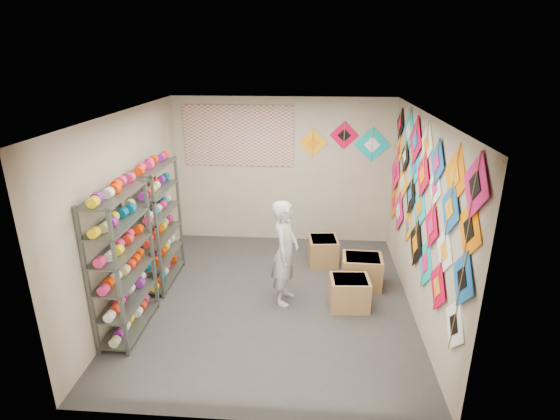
# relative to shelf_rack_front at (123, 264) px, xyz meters

# --- Properties ---
(ground) EXTENTS (4.50, 4.50, 0.00)m
(ground) POSITION_rel_shelf_rack_front_xyz_m (1.78, 0.85, -0.95)
(ground) COLOR #33302C
(room_walls) EXTENTS (4.50, 4.50, 4.50)m
(room_walls) POSITION_rel_shelf_rack_front_xyz_m (1.78, 0.85, 0.69)
(room_walls) COLOR tan
(room_walls) RESTS_ON ground
(shelf_rack_front) EXTENTS (0.40, 1.10, 1.90)m
(shelf_rack_front) POSITION_rel_shelf_rack_front_xyz_m (0.00, 0.00, 0.00)
(shelf_rack_front) COLOR #4C5147
(shelf_rack_front) RESTS_ON ground
(shelf_rack_back) EXTENTS (0.40, 1.10, 1.90)m
(shelf_rack_back) POSITION_rel_shelf_rack_front_xyz_m (0.00, 1.30, 0.00)
(shelf_rack_back) COLOR #4C5147
(shelf_rack_back) RESTS_ON ground
(string_spools) EXTENTS (0.12, 2.36, 0.12)m
(string_spools) POSITION_rel_shelf_rack_front_xyz_m (-0.00, 0.65, 0.10)
(string_spools) COLOR #E4235E
(string_spools) RESTS_ON ground
(kite_wall_display) EXTENTS (0.06, 4.31, 2.05)m
(kite_wall_display) POSITION_rel_shelf_rack_front_xyz_m (3.76, 0.88, 0.70)
(kite_wall_display) COLOR white
(kite_wall_display) RESTS_ON room_walls
(back_wall_kites) EXTENTS (1.64, 0.02, 0.74)m
(back_wall_kites) POSITION_rel_shelf_rack_front_xyz_m (2.94, 3.09, 0.97)
(back_wall_kites) COLOR #FF9E0D
(back_wall_kites) RESTS_ON room_walls
(poster) EXTENTS (2.00, 0.01, 1.10)m
(poster) POSITION_rel_shelf_rack_front_xyz_m (0.98, 3.08, 1.05)
(poster) COLOR #804493
(poster) RESTS_ON room_walls
(shopkeeper) EXTENTS (0.69, 0.56, 1.54)m
(shopkeeper) POSITION_rel_shelf_rack_front_xyz_m (1.97, 0.85, -0.18)
(shopkeeper) COLOR beige
(shopkeeper) RESTS_ON ground
(carton_a) EXTENTS (0.57, 0.48, 0.45)m
(carton_a) POSITION_rel_shelf_rack_front_xyz_m (2.89, 0.75, -0.72)
(carton_a) COLOR olive
(carton_a) RESTS_ON ground
(carton_b) EXTENTS (0.62, 0.51, 0.49)m
(carton_b) POSITION_rel_shelf_rack_front_xyz_m (3.13, 1.37, -0.71)
(carton_b) COLOR olive
(carton_b) RESTS_ON ground
(carton_c) EXTENTS (0.53, 0.57, 0.46)m
(carton_c) POSITION_rel_shelf_rack_front_xyz_m (2.55, 2.10, -0.72)
(carton_c) COLOR olive
(carton_c) RESTS_ON ground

